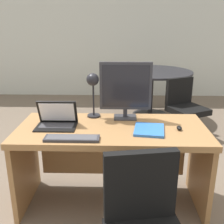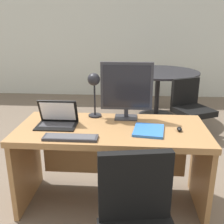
{
  "view_description": "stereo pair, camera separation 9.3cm",
  "coord_description": "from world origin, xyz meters",
  "px_view_note": "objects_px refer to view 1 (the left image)",
  "views": [
    {
      "loc": [
        0.06,
        -2.05,
        1.55
      ],
      "look_at": [
        0.0,
        0.04,
        0.85
      ],
      "focal_mm": 42.92,
      "sensor_mm": 36.0,
      "label": 1
    },
    {
      "loc": [
        0.15,
        -2.05,
        1.55
      ],
      "look_at": [
        0.0,
        0.04,
        0.85
      ],
      "focal_mm": 42.92,
      "sensor_mm": 36.0,
      "label": 2
    }
  ],
  "objects_px": {
    "book": "(149,130)",
    "meeting_chair_near": "(185,113)",
    "mouse": "(179,128)",
    "desk_lamp": "(93,85)",
    "keyboard": "(72,138)",
    "monitor": "(126,88)",
    "meeting_table": "(151,82)",
    "desk": "(112,146)",
    "laptop": "(57,118)"
  },
  "relations": [
    {
      "from": "book",
      "to": "meeting_chair_near",
      "type": "relative_size",
      "value": 0.37
    },
    {
      "from": "mouse",
      "to": "desk_lamp",
      "type": "height_order",
      "value": "desk_lamp"
    },
    {
      "from": "keyboard",
      "to": "book",
      "type": "distance_m",
      "value": 0.61
    },
    {
      "from": "monitor",
      "to": "keyboard",
      "type": "bearing_deg",
      "value": -129.3
    },
    {
      "from": "mouse",
      "to": "meeting_chair_near",
      "type": "bearing_deg",
      "value": 74.38
    },
    {
      "from": "book",
      "to": "meeting_table",
      "type": "xyz_separation_m",
      "value": [
        0.3,
        2.46,
        -0.14
      ]
    },
    {
      "from": "desk",
      "to": "book",
      "type": "bearing_deg",
      "value": -20.62
    },
    {
      "from": "desk",
      "to": "book",
      "type": "xyz_separation_m",
      "value": [
        0.3,
        -0.11,
        0.2
      ]
    },
    {
      "from": "mouse",
      "to": "book",
      "type": "height_order",
      "value": "mouse"
    },
    {
      "from": "mouse",
      "to": "meeting_chair_near",
      "type": "distance_m",
      "value": 1.74
    },
    {
      "from": "monitor",
      "to": "meeting_chair_near",
      "type": "bearing_deg",
      "value": 56.88
    },
    {
      "from": "keyboard",
      "to": "desk_lamp",
      "type": "xyz_separation_m",
      "value": [
        0.11,
        0.5,
        0.29
      ]
    },
    {
      "from": "laptop",
      "to": "desk_lamp",
      "type": "xyz_separation_m",
      "value": [
        0.28,
        0.21,
        0.23
      ]
    },
    {
      "from": "mouse",
      "to": "desk_lamp",
      "type": "distance_m",
      "value": 0.82
    },
    {
      "from": "laptop",
      "to": "keyboard",
      "type": "distance_m",
      "value": 0.34
    },
    {
      "from": "desk",
      "to": "desk_lamp",
      "type": "xyz_separation_m",
      "value": [
        -0.17,
        0.2,
        0.49
      ]
    },
    {
      "from": "monitor",
      "to": "laptop",
      "type": "bearing_deg",
      "value": -160.31
    },
    {
      "from": "book",
      "to": "meeting_table",
      "type": "height_order",
      "value": "meeting_table"
    },
    {
      "from": "book",
      "to": "meeting_table",
      "type": "relative_size",
      "value": 0.23
    },
    {
      "from": "mouse",
      "to": "book",
      "type": "xyz_separation_m",
      "value": [
        -0.24,
        -0.03,
        -0.01
      ]
    },
    {
      "from": "desk_lamp",
      "to": "meeting_table",
      "type": "height_order",
      "value": "desk_lamp"
    },
    {
      "from": "book",
      "to": "desk",
      "type": "bearing_deg",
      "value": 159.38
    },
    {
      "from": "desk",
      "to": "keyboard",
      "type": "xyz_separation_m",
      "value": [
        -0.29,
        -0.3,
        0.21
      ]
    },
    {
      "from": "keyboard",
      "to": "desk_lamp",
      "type": "distance_m",
      "value": 0.58
    },
    {
      "from": "book",
      "to": "meeting_chair_near",
      "type": "distance_m",
      "value": 1.85
    },
    {
      "from": "keyboard",
      "to": "desk_lamp",
      "type": "bearing_deg",
      "value": 77.11
    },
    {
      "from": "mouse",
      "to": "keyboard",
      "type": "bearing_deg",
      "value": -165.44
    },
    {
      "from": "desk",
      "to": "book",
      "type": "relative_size",
      "value": 5.19
    },
    {
      "from": "meeting_chair_near",
      "to": "desk_lamp",
      "type": "bearing_deg",
      "value": -130.96
    },
    {
      "from": "desk",
      "to": "keyboard",
      "type": "bearing_deg",
      "value": -133.91
    },
    {
      "from": "desk",
      "to": "mouse",
      "type": "distance_m",
      "value": 0.59
    },
    {
      "from": "desk",
      "to": "book",
      "type": "distance_m",
      "value": 0.38
    },
    {
      "from": "desk_lamp",
      "to": "meeting_chair_near",
      "type": "xyz_separation_m",
      "value": [
        1.17,
        1.35,
        -0.7
      ]
    },
    {
      "from": "book",
      "to": "meeting_chair_near",
      "type": "height_order",
      "value": "meeting_chair_near"
    },
    {
      "from": "laptop",
      "to": "meeting_table",
      "type": "relative_size",
      "value": 0.24
    },
    {
      "from": "laptop",
      "to": "keyboard",
      "type": "xyz_separation_m",
      "value": [
        0.17,
        -0.28,
        -0.05
      ]
    },
    {
      "from": "desk",
      "to": "meeting_table",
      "type": "xyz_separation_m",
      "value": [
        0.59,
        2.35,
        0.07
      ]
    },
    {
      "from": "meeting_chair_near",
      "to": "desk",
      "type": "bearing_deg",
      "value": -122.83
    },
    {
      "from": "monitor",
      "to": "mouse",
      "type": "distance_m",
      "value": 0.57
    },
    {
      "from": "desk",
      "to": "laptop",
      "type": "xyz_separation_m",
      "value": [
        -0.46,
        -0.01,
        0.26
      ]
    },
    {
      "from": "meeting_table",
      "to": "keyboard",
      "type": "bearing_deg",
      "value": -108.43
    },
    {
      "from": "desk_lamp",
      "to": "book",
      "type": "distance_m",
      "value": 0.63
    },
    {
      "from": "book",
      "to": "mouse",
      "type": "bearing_deg",
      "value": 6.97
    },
    {
      "from": "desk",
      "to": "meeting_table",
      "type": "bearing_deg",
      "value": 75.79
    },
    {
      "from": "laptop",
      "to": "book",
      "type": "height_order",
      "value": "laptop"
    },
    {
      "from": "monitor",
      "to": "keyboard",
      "type": "relative_size",
      "value": 1.24
    },
    {
      "from": "monitor",
      "to": "desk",
      "type": "bearing_deg",
      "value": -120.71
    },
    {
      "from": "laptop",
      "to": "desk_lamp",
      "type": "relative_size",
      "value": 0.81
    },
    {
      "from": "monitor",
      "to": "meeting_chair_near",
      "type": "relative_size",
      "value": 0.62
    },
    {
      "from": "meeting_table",
      "to": "laptop",
      "type": "bearing_deg",
      "value": -114.03
    }
  ]
}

